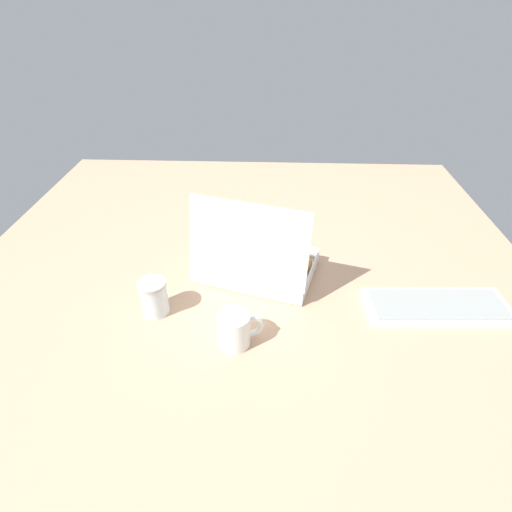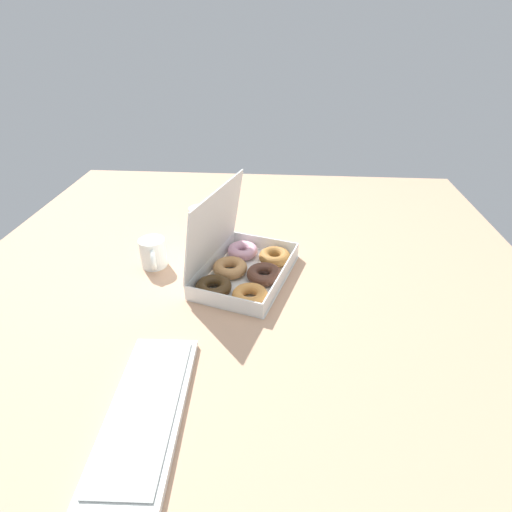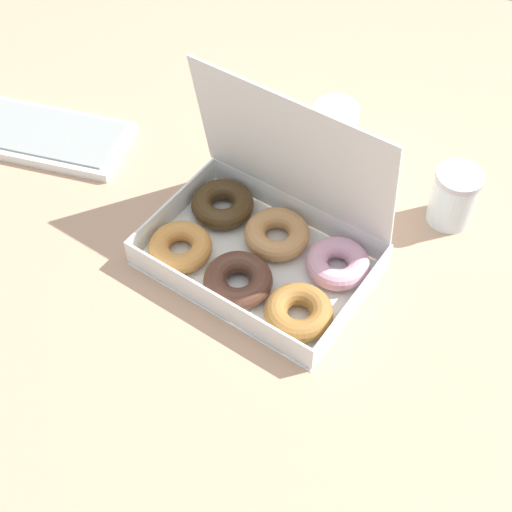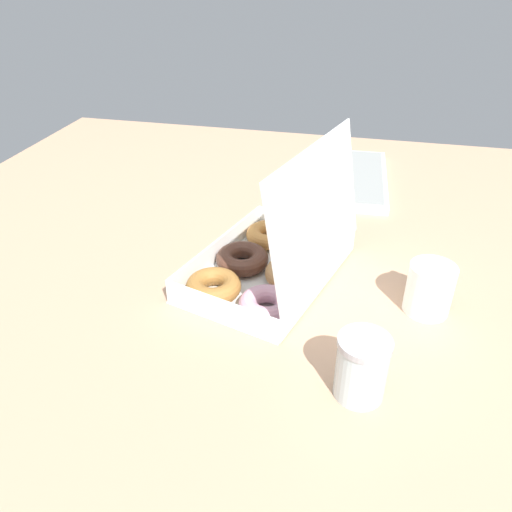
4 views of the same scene
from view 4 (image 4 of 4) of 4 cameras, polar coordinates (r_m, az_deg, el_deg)
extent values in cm
cube|color=tan|center=(98.17, 0.87, -3.36)|extent=(180.00, 180.00, 2.00)
cube|color=white|center=(99.28, 1.33, -2.07)|extent=(39.50, 31.97, 0.40)
cube|color=white|center=(111.03, 5.52, 3.32)|extent=(6.97, 22.31, 4.69)
cube|color=white|center=(86.06, -4.06, -6.20)|extent=(6.97, 22.31, 4.69)
cube|color=white|center=(102.87, -4.24, 0.86)|extent=(32.26, 9.93, 4.69)
cube|color=white|center=(93.99, 7.47, -2.70)|extent=(32.26, 9.93, 4.69)
cube|color=white|center=(87.49, 7.03, 5.04)|extent=(34.14, 13.91, 22.89)
torus|color=#D68D43|center=(108.81, 1.54, 2.46)|extent=(14.10, 14.10, 3.30)
torus|color=#553224|center=(100.42, -1.59, -0.31)|extent=(13.66, 13.66, 3.55)
torus|color=#9C6830|center=(92.85, -4.86, -3.46)|extent=(12.88, 12.88, 3.51)
torus|color=#463018|center=(104.77, 6.97, 0.94)|extent=(10.86, 10.86, 3.52)
torus|color=tan|center=(96.26, 4.17, -1.99)|extent=(12.95, 12.95, 3.43)
torus|color=#E5A6BC|center=(88.09, 1.22, -5.58)|extent=(14.11, 14.11, 3.41)
cube|color=white|center=(142.11, 11.75, 8.65)|extent=(39.72, 16.09, 1.80)
cube|color=#969996|center=(141.69, 11.80, 9.05)|extent=(36.49, 13.64, 0.40)
cylinder|color=white|center=(92.73, 19.21, -3.57)|extent=(8.07, 8.07, 9.27)
torus|color=white|center=(95.95, 18.28, -2.07)|extent=(6.77, 3.44, 6.65)
cylinder|color=black|center=(91.12, 19.53, -2.05)|extent=(7.10, 7.10, 0.56)
cylinder|color=silver|center=(74.22, 11.91, -12.62)|extent=(7.31, 7.31, 9.19)
cylinder|color=#B2B2B7|center=(70.78, 12.37, -9.68)|extent=(7.67, 7.67, 1.00)
camera|label=1|loc=(1.20, 66.82, 24.86)|focal=28.00mm
camera|label=2|loc=(1.84, 5.76, 36.02)|focal=28.00mm
camera|label=3|loc=(1.07, -55.15, 39.74)|focal=50.00mm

